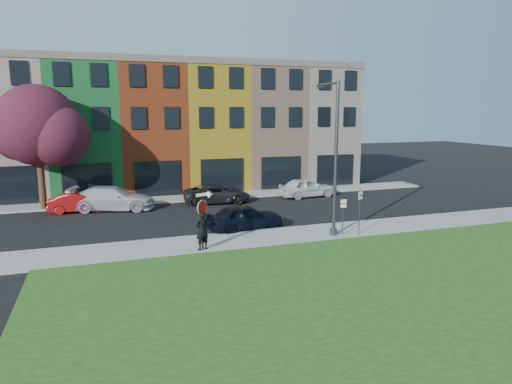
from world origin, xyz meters
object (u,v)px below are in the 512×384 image
object	(u,v)px
stop_sign	(202,208)
man	(202,231)
sedan_near	(245,217)
street_lamp	(334,159)

from	to	relation	value
stop_sign	man	world-z (taller)	stop_sign
stop_sign	man	distance (m)	1.08
man	sedan_near	world-z (taller)	man
stop_sign	street_lamp	distance (m)	7.36
man	sedan_near	bearing A→B (deg)	-154.44
sedan_near	street_lamp	world-z (taller)	street_lamp
sedan_near	street_lamp	xyz separation A→B (m)	(4.00, -2.67, 3.38)
street_lamp	stop_sign	bearing A→B (deg)	-173.21
sedan_near	man	bearing A→B (deg)	128.05
stop_sign	sedan_near	size ratio (longest dim) A/B	0.63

